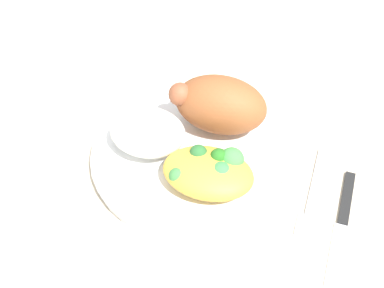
# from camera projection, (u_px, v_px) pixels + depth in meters

# --- Properties ---
(ground_plane) EXTENTS (2.00, 2.00, 0.00)m
(ground_plane) POSITION_uv_depth(u_px,v_px,m) (192.00, 159.00, 0.67)
(ground_plane) COLOR beige
(plate) EXTENTS (0.26, 0.26, 0.02)m
(plate) POSITION_uv_depth(u_px,v_px,m) (192.00, 154.00, 0.66)
(plate) COLOR white
(plate) RESTS_ON ground_plane
(roasted_chicken) EXTENTS (0.12, 0.07, 0.08)m
(roasted_chicken) POSITION_uv_depth(u_px,v_px,m) (219.00, 104.00, 0.66)
(roasted_chicken) COLOR brown
(roasted_chicken) RESTS_ON plate
(rice_pile) EXTENTS (0.10, 0.08, 0.05)m
(rice_pile) POSITION_uv_depth(u_px,v_px,m) (148.00, 132.00, 0.64)
(rice_pile) COLOR white
(rice_pile) RESTS_ON plate
(mac_cheese_with_broccoli) EXTENTS (0.11, 0.08, 0.04)m
(mac_cheese_with_broccoli) POSITION_uv_depth(u_px,v_px,m) (210.00, 171.00, 0.61)
(mac_cheese_with_broccoli) COLOR gold
(mac_cheese_with_broccoli) RESTS_ON plate
(fork) EXTENTS (0.02, 0.14, 0.01)m
(fork) POSITION_uv_depth(u_px,v_px,m) (312.00, 196.00, 0.63)
(fork) COLOR #B2B2B7
(fork) RESTS_ON ground_plane
(knife) EXTENTS (0.02, 0.19, 0.01)m
(knife) POSITION_uv_depth(u_px,v_px,m) (343.00, 223.00, 0.60)
(knife) COLOR black
(knife) RESTS_ON ground_plane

